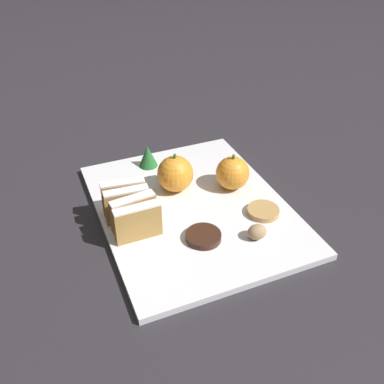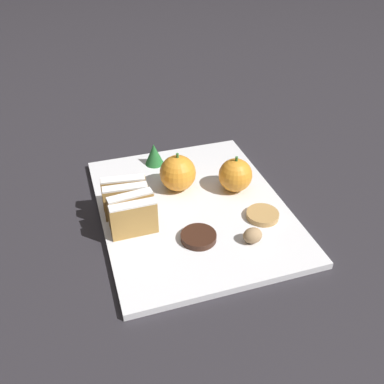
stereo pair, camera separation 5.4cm
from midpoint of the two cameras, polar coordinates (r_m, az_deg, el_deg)
The scene contains 12 objects.
ground_plane at distance 0.78m, azimuth 1.98°, elevation -2.56°, with size 6.00×6.00×0.00m, color #28262B.
serving_platter at distance 0.78m, azimuth 1.99°, elevation -2.21°, with size 0.33×0.41×0.01m.
stollen_slice_front at distance 0.70m, azimuth -5.57°, elevation -3.69°, with size 0.08×0.02×0.06m.
stollen_slice_second at distance 0.72m, azimuth -5.98°, elevation -2.44°, with size 0.08×0.03×0.06m.
stollen_slice_third at distance 0.74m, azimuth -6.68°, elevation -1.30°, with size 0.08×0.02×0.06m.
stollen_slice_fourth at distance 0.76m, azimuth -7.01°, elevation -0.17°, with size 0.08×0.03×0.06m.
orange_near at distance 0.80m, azimuth 7.72°, elevation 2.20°, with size 0.06×0.06×0.07m.
orange_far at distance 0.80m, azimuth 0.03°, elevation 2.50°, with size 0.07×0.07×0.08m.
walnut at distance 0.70m, azimuth 10.29°, elevation -5.79°, with size 0.03×0.03×0.03m.
chocolate_cookie at distance 0.70m, azimuth 3.09°, elevation -6.06°, with size 0.06×0.06×0.01m.
gingerbread_cookie at distance 0.76m, azimuth 11.42°, elevation -3.09°, with size 0.06×0.06×0.01m.
evergreen_sprig at distance 0.88m, azimuth -3.33°, elevation 5.03°, with size 0.04×0.04×0.05m.
Camera 2 is at (-0.19, -0.58, 0.48)m, focal length 40.00 mm.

